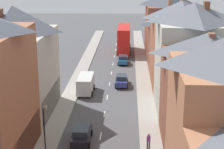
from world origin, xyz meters
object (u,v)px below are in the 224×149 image
double_decker_bus_lead (124,39)px  street_lamp (45,133)px  pedestrian_far_left (149,141)px  car_near_silver (123,59)px  car_parked_right_a (82,134)px  delivery_van (86,84)px  car_mid_white (122,80)px

double_decker_bus_lead → street_lamp: size_ratio=1.96×
pedestrian_far_left → street_lamp: (-9.02, -3.50, 2.21)m
car_near_silver → street_lamp: 37.33m
car_parked_right_a → street_lamp: size_ratio=0.80×
car_parked_right_a → pedestrian_far_left: (6.57, -1.61, 0.23)m
car_parked_right_a → delivery_van: bearing=94.9°
double_decker_bus_lead → street_lamp: 46.78m
delivery_van → street_lamp: street_lamp is taller
car_parked_right_a → pedestrian_far_left: pedestrian_far_left is taller
street_lamp → car_mid_white: bearing=75.8°
car_mid_white → double_decker_bus_lead: bearing=90.0°
delivery_van → pedestrian_far_left: 18.51m
delivery_van → pedestrian_far_left: delivery_van is taller
delivery_van → street_lamp: bearing=-93.2°
car_near_silver → pedestrian_far_left: 33.38m
double_decker_bus_lead → car_parked_right_a: 41.48m
car_parked_right_a → car_mid_white: car_mid_white is taller
street_lamp → pedestrian_far_left: bearing=21.2°
double_decker_bus_lead → car_mid_white: (0.01, -22.56, -1.98)m
car_mid_white → pedestrian_far_left: pedestrian_far_left is taller
double_decker_bus_lead → car_parked_right_a: double_decker_bus_lead is taller
car_near_silver → delivery_van: 17.22m
car_parked_right_a → car_near_silver: bearing=83.5°
delivery_van → car_parked_right_a: bearing=-85.1°
car_near_silver → car_parked_right_a: size_ratio=0.93×
double_decker_bus_lead → street_lamp: (-6.04, -46.39, 0.43)m
street_lamp → car_parked_right_a: bearing=64.4°
double_decker_bus_lead → car_mid_white: bearing=-90.0°
car_near_silver → delivery_van: bearing=-106.5°
double_decker_bus_lead → delivery_van: (-4.89, -26.13, -1.48)m
car_near_silver → pedestrian_far_left: (2.97, -33.25, 0.24)m
car_mid_white → delivery_van: delivery_van is taller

